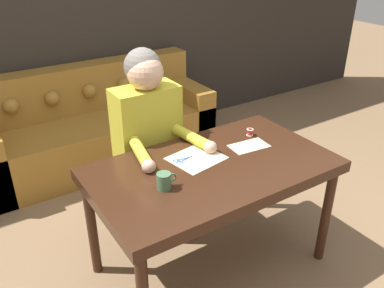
{
  "coord_description": "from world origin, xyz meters",
  "views": [
    {
      "loc": [
        -1.14,
        -1.63,
        1.93
      ],
      "look_at": [
        -0.01,
        0.12,
        0.85
      ],
      "focal_mm": 38.0,
      "sensor_mm": 36.0,
      "label": 1
    }
  ],
  "objects_px": {
    "couch": "(97,128)",
    "scissors": "(185,159)",
    "dining_table": "(213,176)",
    "person": "(148,142)",
    "mug": "(164,181)",
    "thread_spool": "(250,132)"
  },
  "relations": [
    {
      "from": "couch",
      "to": "thread_spool",
      "type": "height_order",
      "value": "couch"
    },
    {
      "from": "couch",
      "to": "scissors",
      "type": "xyz_separation_m",
      "value": [
        -0.03,
        -1.6,
        0.44
      ]
    },
    {
      "from": "dining_table",
      "to": "couch",
      "type": "height_order",
      "value": "couch"
    },
    {
      "from": "mug",
      "to": "thread_spool",
      "type": "xyz_separation_m",
      "value": [
        0.78,
        0.24,
        -0.02
      ]
    },
    {
      "from": "mug",
      "to": "thread_spool",
      "type": "height_order",
      "value": "mug"
    },
    {
      "from": "mug",
      "to": "thread_spool",
      "type": "relative_size",
      "value": 2.51
    },
    {
      "from": "scissors",
      "to": "mug",
      "type": "distance_m",
      "value": 0.32
    },
    {
      "from": "person",
      "to": "mug",
      "type": "height_order",
      "value": "person"
    },
    {
      "from": "scissors",
      "to": "thread_spool",
      "type": "height_order",
      "value": "thread_spool"
    },
    {
      "from": "person",
      "to": "scissors",
      "type": "height_order",
      "value": "person"
    },
    {
      "from": "person",
      "to": "thread_spool",
      "type": "xyz_separation_m",
      "value": [
        0.56,
        -0.38,
        0.08
      ]
    },
    {
      "from": "couch",
      "to": "mug",
      "type": "distance_m",
      "value": 1.88
    },
    {
      "from": "person",
      "to": "scissors",
      "type": "distance_m",
      "value": 0.43
    },
    {
      "from": "scissors",
      "to": "mug",
      "type": "relative_size",
      "value": 2.1
    },
    {
      "from": "couch",
      "to": "scissors",
      "type": "bearing_deg",
      "value": -91.01
    },
    {
      "from": "couch",
      "to": "mug",
      "type": "height_order",
      "value": "couch"
    },
    {
      "from": "couch",
      "to": "mug",
      "type": "bearing_deg",
      "value": -98.88
    },
    {
      "from": "dining_table",
      "to": "mug",
      "type": "bearing_deg",
      "value": -170.32
    },
    {
      "from": "couch",
      "to": "dining_table",
      "type": "bearing_deg",
      "value": -87.61
    },
    {
      "from": "couch",
      "to": "person",
      "type": "height_order",
      "value": "person"
    },
    {
      "from": "dining_table",
      "to": "couch",
      "type": "relative_size",
      "value": 0.67
    },
    {
      "from": "dining_table",
      "to": "person",
      "type": "distance_m",
      "value": 0.58
    }
  ]
}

